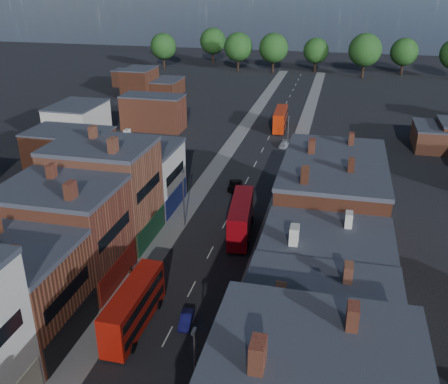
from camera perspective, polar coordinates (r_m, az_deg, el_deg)
The scene contains 14 objects.
pavement_west at distance 86.24m, azimuth -1.36°, elevation 2.24°, with size 3.00×200.00×0.12m, color gray.
pavement_east at distance 84.11m, azimuth 7.25°, elevation 1.47°, with size 3.00×200.00×0.12m, color gray.
terrace_east at distance 37.40m, azimuth 10.43°, elevation -19.24°, with size 12.00×80.00×12.84m, color brown.
lamp_post_1 at distance 39.57m, azimuth -3.34°, elevation -19.30°, with size 0.25×0.70×8.12m.
lamp_post_2 at distance 66.41m, azimuth -4.65°, elevation -0.30°, with size 0.25×0.70×8.12m.
lamp_post_3 at distance 92.06m, azimuth 7.32°, elevation 6.52°, with size 0.25×0.70×8.12m.
bus_0 at distance 49.68m, azimuth -10.30°, elevation -12.76°, with size 2.74×10.50×4.52m.
bus_1 at distance 64.96m, azimuth 1.94°, elevation -2.90°, with size 3.68×11.19×4.74m.
bus_2 at distance 110.99m, azimuth 6.47°, elevation 8.31°, with size 2.92×10.42×4.46m.
car_1 at distance 50.61m, azimuth -4.34°, elevation -14.32°, with size 1.13×3.25×1.07m, color navy.
car_2 at distance 79.43m, azimuth 1.24°, elevation 0.73°, with size 2.05×4.44×1.23m, color black.
car_3 at distance 99.98m, azimuth 6.85°, elevation 5.43°, with size 1.48×3.64×1.06m, color silver.
ped_1 at distance 57.51m, azimuth -10.59°, elevation -9.01°, with size 0.81×0.44×1.66m, color #392117.
ped_3 at distance 52.07m, azimuth 2.39°, elevation -12.41°, with size 1.01×0.46×1.72m, color #635F55.
Camera 1 is at (13.96, -27.57, 31.70)m, focal length 40.00 mm.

